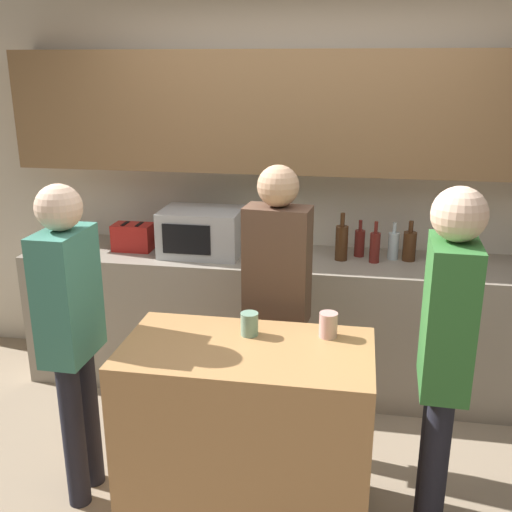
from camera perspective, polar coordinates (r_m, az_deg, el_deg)
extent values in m
cube|color=beige|center=(4.14, 4.41, 7.12)|extent=(6.40, 0.08, 2.70)
cube|color=olive|center=(3.88, 4.28, 13.49)|extent=(3.74, 0.32, 0.75)
cube|color=gray|center=(4.07, 3.63, -6.28)|extent=(3.60, 0.62, 0.91)
cube|color=#B27F4C|center=(2.94, -0.87, -16.58)|extent=(1.13, 0.62, 0.91)
cube|color=#B7BABC|center=(3.96, -5.18, 2.31)|extent=(0.52, 0.38, 0.30)
cube|color=black|center=(3.79, -6.66, 1.57)|extent=(0.31, 0.01, 0.19)
cube|color=#B21E19|center=(4.12, -11.63, 1.77)|extent=(0.26, 0.16, 0.18)
cube|color=black|center=(4.12, -12.36, 3.03)|extent=(0.02, 0.11, 0.01)
cube|color=black|center=(4.08, -11.06, 2.99)|extent=(0.02, 0.11, 0.01)
cylinder|color=#472814|center=(3.86, 8.15, 1.22)|extent=(0.08, 0.08, 0.22)
cylinder|color=#472814|center=(3.82, 8.25, 3.45)|extent=(0.03, 0.03, 0.09)
cylinder|color=maroon|center=(3.97, 9.83, 1.20)|extent=(0.07, 0.07, 0.17)
cylinder|color=maroon|center=(3.93, 9.92, 2.89)|extent=(0.02, 0.02, 0.07)
cylinder|color=maroon|center=(3.85, 11.24, 0.77)|extent=(0.07, 0.07, 0.19)
cylinder|color=maroon|center=(3.82, 11.36, 2.69)|extent=(0.02, 0.02, 0.07)
cylinder|color=silver|center=(3.95, 12.94, 0.94)|extent=(0.07, 0.07, 0.18)
cylinder|color=silver|center=(3.92, 13.07, 2.64)|extent=(0.02, 0.02, 0.07)
cylinder|color=#472814|center=(3.94, 14.40, 0.89)|extent=(0.08, 0.08, 0.19)
cylinder|color=#472814|center=(3.91, 14.55, 2.72)|extent=(0.03, 0.03, 0.07)
cylinder|color=gray|center=(2.80, -0.63, -6.49)|extent=(0.08, 0.08, 0.11)
cylinder|color=#D19E97|center=(2.80, 6.90, -6.53)|extent=(0.09, 0.09, 0.12)
cylinder|color=black|center=(3.42, 3.24, -12.33)|extent=(0.11, 0.11, 0.79)
cylinder|color=black|center=(3.46, 0.59, -11.99)|extent=(0.11, 0.11, 0.79)
cube|color=brown|center=(3.14, 2.04, -0.88)|extent=(0.36, 0.22, 0.63)
sphere|color=tan|center=(3.04, 2.12, 6.67)|extent=(0.21, 0.21, 0.21)
cylinder|color=black|center=(3.29, -15.67, -14.52)|extent=(0.11, 0.11, 0.78)
cylinder|color=black|center=(3.17, -16.98, -15.97)|extent=(0.11, 0.11, 0.78)
cube|color=#3C7E6C|center=(2.92, -17.49, -3.56)|extent=(0.20, 0.34, 0.62)
sphere|color=beige|center=(2.80, -18.28, 4.41)|extent=(0.21, 0.21, 0.21)
cylinder|color=black|center=(2.87, 16.55, -19.63)|extent=(0.11, 0.11, 0.81)
cylinder|color=black|center=(3.00, 16.35, -17.78)|extent=(0.11, 0.11, 0.81)
cube|color=#316F31|center=(2.58, 17.85, -5.53)|extent=(0.20, 0.35, 0.64)
sphere|color=beige|center=(2.45, 18.80, 3.79)|extent=(0.22, 0.22, 0.22)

